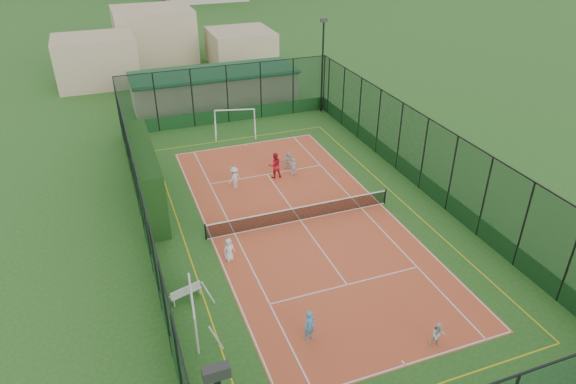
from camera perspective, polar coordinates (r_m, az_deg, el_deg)
name	(u,v)px	position (r m, az deg, el deg)	size (l,w,h in m)	color
ground	(300,220)	(31.11, 1.38, -3.17)	(300.00, 300.00, 0.00)	#21581E
court_slab	(300,220)	(31.11, 1.38, -3.16)	(11.17, 23.97, 0.01)	#CB4B2D
tennis_net	(300,213)	(30.83, 1.39, -2.34)	(11.67, 0.12, 1.06)	black
perimeter_fence	(301,184)	(29.83, 1.44, 0.87)	(18.12, 34.12, 5.00)	black
floodlight_ne	(322,67)	(46.58, 3.83, 13.70)	(0.60, 0.26, 8.25)	black
clubhouse	(215,88)	(49.68, -8.16, 11.42)	(15.20, 7.20, 3.15)	tan
hedge_left	(145,175)	(33.09, -15.56, 1.80)	(1.37, 9.16, 4.01)	black
white_bench	(185,292)	(25.67, -11.34, -10.80)	(1.58, 0.43, 0.89)	white
futsal_goal_near	(193,312)	(23.69, -10.46, -12.98)	(0.90, 3.09, 2.00)	white
futsal_goal_far	(235,122)	(42.61, -5.90, 7.72)	(3.31, 0.96, 2.14)	white
child_near_left	(229,250)	(27.66, -6.57, -6.37)	(0.65, 0.43, 1.34)	white
child_near_mid	(310,326)	(23.03, 2.42, -14.62)	(0.57, 0.37, 1.56)	#4A9BD1
child_near_right	(438,335)	(23.74, 16.33, -14.99)	(0.61, 0.47, 1.25)	silver
child_far_left	(234,178)	(34.39, -5.98, 1.60)	(1.00, 0.58, 1.55)	silver
child_far_right	(293,167)	(35.83, 0.61, 2.79)	(0.78, 0.33, 1.33)	silver
child_far_back	(288,160)	(36.91, 0.00, 3.61)	(1.21, 0.38, 1.30)	silver
coach	(275,165)	(35.49, -1.46, 2.98)	(0.90, 0.70, 1.86)	red
tennis_balls	(295,207)	(32.33, 0.82, -1.69)	(4.50, 0.65, 0.07)	#CCE033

